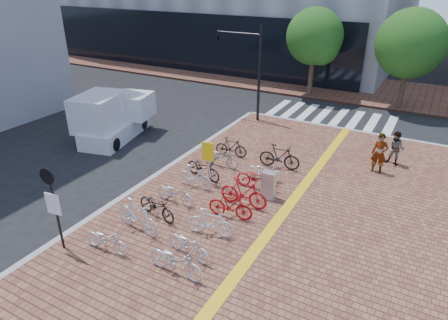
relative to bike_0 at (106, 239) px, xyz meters
The scene contains 29 objects.
ground 3.36m from the bike_0, 50.55° to the left, with size 120.00×120.00×0.00m, color black.
kerb_west 3.13m from the bike_0, 127.81° to the right, with size 0.25×34.00×0.15m, color gray.
kerb_north 15.44m from the bike_0, 70.68° to the left, with size 14.00×0.25×0.15m, color gray.
far_sidewalk 23.66m from the bike_0, 84.89° to the left, with size 70.00×8.00×0.15m, color brown.
crosswalk 16.77m from the bike_0, 81.06° to the left, with size 7.50×4.00×0.01m.
street_trees 21.54m from the bike_0, 70.35° to the left, with size 16.20×4.60×6.35m.
bike_0 is the anchor object (origin of this frame).
bike_1 1.35m from the bike_0, 83.24° to the left, with size 0.55×1.95×1.17m, color silver.
bike_2 2.31m from the bike_0, 84.58° to the left, with size 0.63×1.80×0.95m, color black.
bike_3 3.43m from the bike_0, 86.21° to the left, with size 0.58×1.67×0.88m, color silver.
bike_4 4.81m from the bike_0, 87.51° to the left, with size 0.45×1.61×0.97m, color white.
bike_5 5.68m from the bike_0, 89.09° to the left, with size 0.64×1.83×0.96m, color black.
bike_6 7.03m from the bike_0, 88.34° to the left, with size 0.63×1.80×0.94m, color #A9AAAE.
bike_7 8.20m from the bike_0, 89.36° to the left, with size 0.44×1.57×0.94m, color black.
bike_8 2.55m from the bike_0, ahead, with size 0.66×1.89×0.99m, color silver.
bike_9 2.63m from the bike_0, 23.13° to the left, with size 0.59×1.69×0.89m, color silver.
bike_10 3.36m from the bike_0, 43.32° to the left, with size 0.47×1.65×0.99m, color white.
bike_11 4.36m from the bike_0, 54.56° to the left, with size 0.47×1.66×1.00m, color #A80C0C.
bike_12 5.18m from the bike_0, 60.00° to the left, with size 0.53×1.88×1.13m, color red.
bike_13 6.45m from the bike_0, 67.53° to the left, with size 0.61×1.75×0.92m, color #A30B14.
bike_14 7.21m from the bike_0, 70.33° to the left, with size 0.56×1.60×0.84m, color silver.
bike_15 8.52m from the bike_0, 72.48° to the left, with size 0.53×1.86×1.12m, color black.
pedestrian_a 11.80m from the bike_0, 56.58° to the left, with size 0.66×0.43×1.80m, color gray.
pedestrian_b 13.04m from the bike_0, 57.44° to the left, with size 0.77×0.60×1.58m, color #47505B.
utility_box 6.33m from the bike_0, 59.78° to the left, with size 0.52×0.38×1.13m, color #AAABAF.
yellow_sign 5.45m from the bike_0, 84.16° to the left, with size 0.50×0.17×1.86m.
notice_sign 2.02m from the bike_0, 155.71° to the right, with size 0.53×0.15×2.88m.
traffic_light_pole 14.04m from the bike_0, 99.16° to the left, with size 2.89×1.11×5.38m.
box_truck 10.01m from the bike_0, 131.39° to the left, with size 2.86×4.73×2.56m.
Camera 1 is at (6.08, -9.72, 8.21)m, focal length 32.00 mm.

